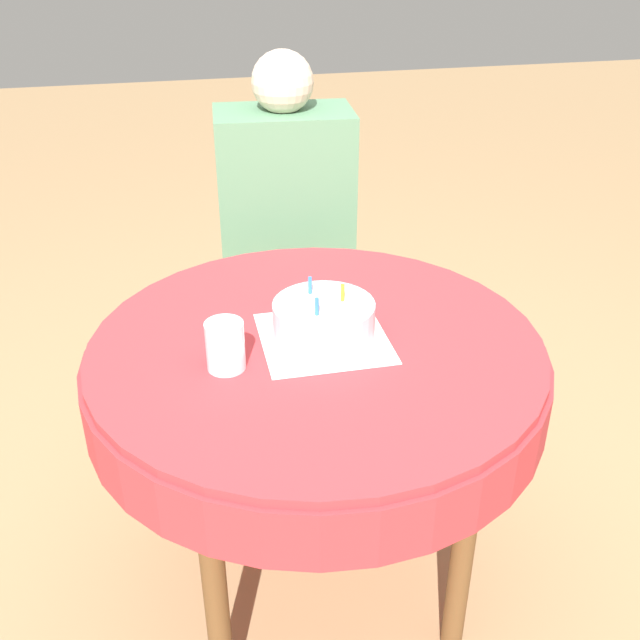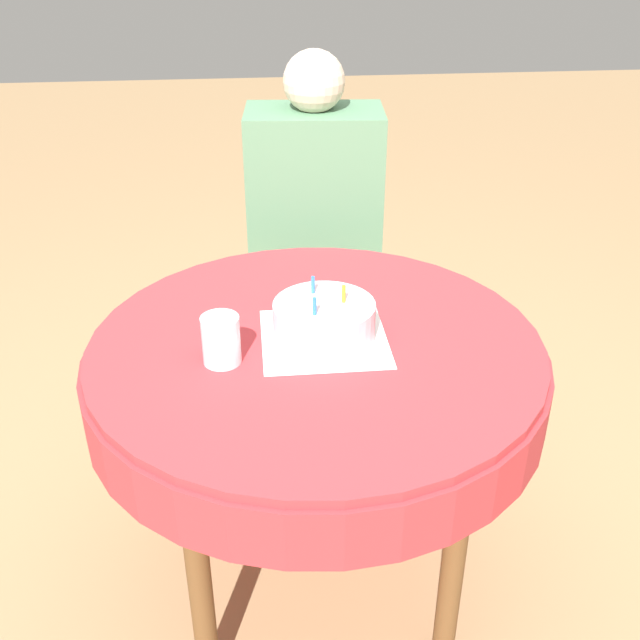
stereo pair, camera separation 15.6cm
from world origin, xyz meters
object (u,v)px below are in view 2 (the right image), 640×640
chair (314,264)px  birthday_cake (324,321)px  person (315,213)px  drinking_glass (221,340)px

chair → birthday_cake: 0.85m
person → drinking_glass: bearing=-103.7°
drinking_glass → birthday_cake: bearing=17.5°
birthday_cake → drinking_glass: (-0.21, -0.07, 0.01)m
drinking_glass → person: bearing=71.8°
birthday_cake → drinking_glass: 0.22m
chair → person: (-0.01, -0.09, 0.21)m
birthday_cake → drinking_glass: birthday_cake is taller
person → drinking_glass: 0.84m
chair → birthday_cake: size_ratio=4.19×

